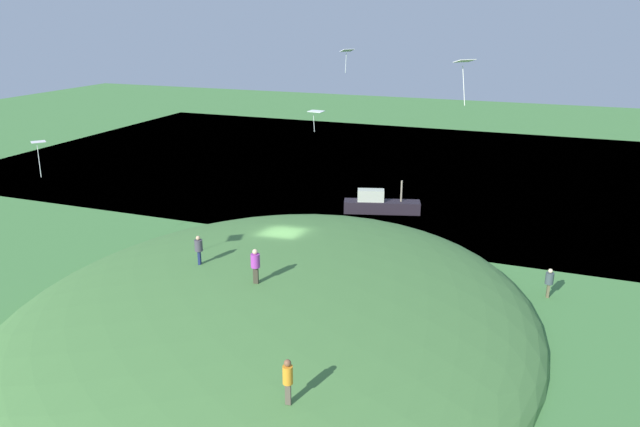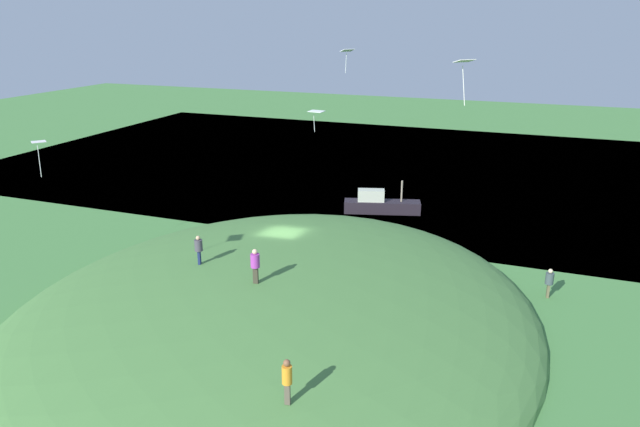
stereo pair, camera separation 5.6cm
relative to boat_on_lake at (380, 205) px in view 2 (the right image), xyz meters
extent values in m
plane|color=#437C3D|center=(11.80, -3.00, -0.64)|extent=(160.00, 160.00, 0.00)
cube|color=#416477|center=(-15.32, -3.00, -0.84)|extent=(45.05, 80.00, 0.40)
ellipsoid|color=#47793B|center=(18.51, -0.46, -0.64)|extent=(30.93, 26.33, 4.71)
cube|color=black|center=(-0.05, 0.16, -0.18)|extent=(2.90, 6.02, 0.93)
cube|color=#B0B8A3|center=(0.20, -0.69, 0.74)|extent=(1.45, 2.22, 0.90)
cylinder|color=gray|center=(-0.46, 1.57, 1.12)|extent=(0.14, 0.14, 1.67)
cube|color=#363326|center=(19.55, -0.95, 2.13)|extent=(0.16, 0.26, 0.85)
cylinder|color=purple|center=(19.55, -0.95, 2.89)|extent=(0.50, 0.50, 0.67)
sphere|color=beige|center=(19.55, -0.95, 3.35)|extent=(0.25, 0.25, 0.25)
cube|color=navy|center=(18.24, -4.91, 1.95)|extent=(0.26, 0.18, 0.76)
cylinder|color=#423E4A|center=(18.24, -4.91, 2.63)|extent=(0.52, 0.52, 0.60)
sphere|color=tan|center=(18.24, -4.91, 3.05)|extent=(0.23, 0.23, 0.23)
cube|color=brown|center=(26.97, 3.98, 1.59)|extent=(0.13, 0.21, 0.85)
cylinder|color=orange|center=(26.97, 3.98, 2.35)|extent=(0.40, 0.40, 0.67)
sphere|color=brown|center=(26.97, 3.98, 2.81)|extent=(0.26, 0.26, 0.26)
cube|color=brown|center=(11.06, 12.49, -0.24)|extent=(0.26, 0.17, 0.81)
cylinder|color=#384649|center=(11.06, 12.49, 0.48)|extent=(0.50, 0.50, 0.64)
sphere|color=beige|center=(11.06, 12.49, 0.92)|extent=(0.24, 0.24, 0.24)
cube|color=white|center=(7.77, -0.32, 12.03)|extent=(0.92, 0.89, 0.19)
cylinder|color=white|center=(7.55, -0.47, 11.25)|extent=(0.18, 0.13, 1.18)
cube|color=white|center=(4.52, -3.58, 7.73)|extent=(0.86, 1.12, 0.06)
cylinder|color=white|center=(4.35, -3.82, 6.86)|extent=(0.12, 0.14, 1.21)
cube|color=white|center=(14.79, 7.57, 12.08)|extent=(1.02, 1.02, 0.17)
cylinder|color=white|center=(14.61, 7.59, 10.96)|extent=(0.29, 0.29, 1.79)
cube|color=white|center=(17.09, -15.96, 7.10)|extent=(0.94, 0.90, 0.05)
cylinder|color=white|center=(17.16, -16.05, 5.95)|extent=(0.05, 0.11, 1.92)
cylinder|color=brown|center=(7.49, -5.83, -0.20)|extent=(0.14, 0.14, 0.90)
camera|label=1|loc=(42.96, 11.18, 14.04)|focal=33.31mm
camera|label=2|loc=(42.94, 11.24, 14.04)|focal=33.31mm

